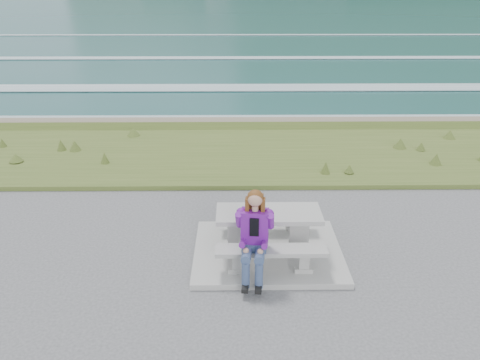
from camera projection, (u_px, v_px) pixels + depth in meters
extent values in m
cube|color=gray|center=(268.00, 252.00, 8.32)|extent=(2.60, 2.10, 0.10)
cube|color=gray|center=(237.00, 248.00, 8.28)|extent=(0.62, 0.12, 0.08)
cube|color=gray|center=(237.00, 233.00, 8.16)|extent=(0.34, 0.09, 0.51)
cube|color=gray|center=(237.00, 218.00, 8.05)|extent=(0.62, 0.12, 0.08)
cube|color=gray|center=(298.00, 247.00, 8.29)|extent=(0.62, 0.12, 0.08)
cube|color=gray|center=(299.00, 233.00, 8.17)|extent=(0.34, 0.09, 0.51)
cube|color=gray|center=(300.00, 218.00, 8.06)|extent=(0.62, 0.12, 0.08)
cube|color=gray|center=(269.00, 214.00, 8.02)|extent=(1.80, 0.75, 0.08)
cube|color=gray|center=(238.00, 270.00, 7.64)|extent=(0.30, 0.12, 0.08)
cube|color=gray|center=(238.00, 262.00, 7.58)|extent=(0.17, 0.09, 0.22)
cube|color=gray|center=(238.00, 255.00, 7.52)|extent=(0.30, 0.12, 0.08)
cube|color=gray|center=(304.00, 270.00, 7.65)|extent=(0.30, 0.12, 0.08)
cube|color=gray|center=(304.00, 262.00, 7.59)|extent=(0.17, 0.09, 0.22)
cube|color=gray|center=(305.00, 254.00, 7.53)|extent=(0.30, 0.12, 0.08)
cube|color=gray|center=(271.00, 250.00, 7.49)|extent=(1.80, 0.35, 0.07)
cube|color=gray|center=(237.00, 228.00, 8.92)|extent=(0.30, 0.12, 0.08)
cube|color=gray|center=(237.00, 221.00, 8.86)|extent=(0.17, 0.09, 0.22)
cube|color=gray|center=(237.00, 214.00, 8.80)|extent=(0.30, 0.12, 0.08)
cube|color=gray|center=(294.00, 228.00, 8.93)|extent=(0.30, 0.12, 0.08)
cube|color=gray|center=(294.00, 221.00, 8.87)|extent=(0.17, 0.09, 0.22)
cube|color=gray|center=(294.00, 214.00, 8.82)|extent=(0.30, 0.12, 0.08)
cube|color=gray|center=(266.00, 211.00, 8.78)|extent=(1.80, 0.35, 0.07)
cube|color=#425921|center=(256.00, 156.00, 12.93)|extent=(160.00, 4.50, 0.22)
cube|color=#716855|center=(252.00, 126.00, 15.60)|extent=(160.00, 0.80, 2.20)
cube|color=silver|center=(247.00, 124.00, 21.89)|extent=(220.00, 3.00, 0.06)
cube|color=silver|center=(244.00, 88.00, 29.23)|extent=(220.00, 2.00, 0.06)
cube|color=silver|center=(242.00, 58.00, 40.25)|extent=(220.00, 1.40, 0.06)
cube|color=silver|center=(240.00, 35.00, 56.78)|extent=(220.00, 1.00, 0.06)
cube|color=navy|center=(253.00, 265.00, 7.34)|extent=(0.47, 0.78, 0.57)
cube|color=#6D1695|center=(255.00, 226.00, 7.34)|extent=(0.45, 0.29, 0.55)
sphere|color=tan|center=(255.00, 199.00, 7.13)|extent=(0.24, 0.24, 0.24)
sphere|color=#5C3615|center=(255.00, 198.00, 7.15)|extent=(0.26, 0.26, 0.26)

